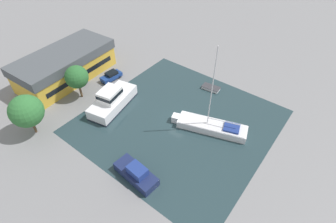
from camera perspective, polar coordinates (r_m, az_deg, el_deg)
ground_plane at (r=44.21m, az=2.25°, el=-2.12°), size 440.00×440.00×0.00m
water_canal at (r=44.21m, az=2.25°, el=-2.12°), size 28.93×29.16×0.01m
warehouse_building at (r=56.37m, az=-21.44°, el=9.37°), size 19.81×10.15×5.69m
quay_tree_near_building at (r=49.21m, az=-19.26°, el=7.10°), size 4.14×4.14×6.48m
quay_tree_by_water at (r=44.69m, az=-28.45°, el=0.07°), size 5.08×5.08×7.06m
parked_car at (r=54.28m, az=-12.24°, el=7.59°), size 4.50×2.23×1.68m
sailboat_moored at (r=42.92m, az=9.35°, el=-3.14°), size 6.36×12.36×14.88m
motor_cruiser at (r=47.06m, az=-12.04°, el=2.41°), size 10.61×5.98×3.93m
small_dinghy at (r=51.44m, az=9.34°, el=5.10°), size 2.09×3.57×0.55m
cabin_boat at (r=36.64m, az=-6.94°, el=-13.23°), size 3.12×6.74×2.40m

